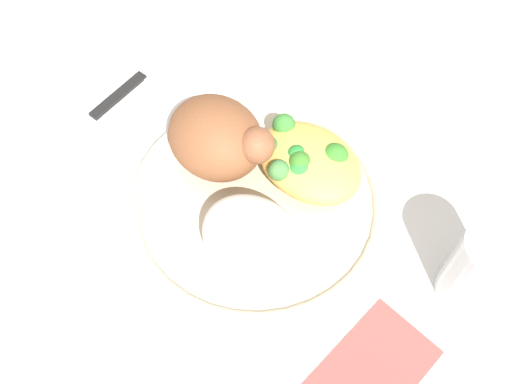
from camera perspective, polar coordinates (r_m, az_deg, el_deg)
ground_plane at (r=0.61m, az=0.00°, el=-1.52°), size 2.00×2.00×0.00m
plate at (r=0.60m, az=0.00°, el=-0.99°), size 0.25×0.25×0.02m
roasted_chicken at (r=0.58m, az=-3.60°, el=5.12°), size 0.11×0.09×0.07m
rice_pile at (r=0.54m, az=-0.03°, el=-4.74°), size 0.11×0.08×0.05m
mac_cheese_with_broccoli at (r=0.59m, az=4.90°, el=2.97°), size 0.11×0.09×0.04m
fork at (r=0.70m, az=-8.46°, el=9.26°), size 0.03×0.14×0.01m
knife at (r=0.72m, az=-11.03°, el=10.67°), size 0.03×0.19×0.01m
water_glass at (r=0.56m, az=20.57°, el=-6.89°), size 0.06×0.06×0.09m
napkin at (r=0.55m, az=10.66°, el=-16.58°), size 0.07×0.12×0.00m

